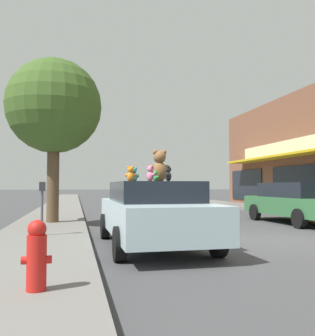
# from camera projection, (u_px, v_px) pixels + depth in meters

# --- Properties ---
(ground_plane) EXTENTS (260.00, 260.00, 0.00)m
(ground_plane) POSITION_uv_depth(u_px,v_px,m) (269.00, 240.00, 9.17)
(ground_plane) COLOR #424244
(sidewalk_near) EXTENTS (2.26, 90.00, 0.16)m
(sidewalk_near) POSITION_uv_depth(u_px,v_px,m) (37.00, 244.00, 8.00)
(sidewalk_near) COLOR slate
(sidewalk_near) RESTS_ON ground_plane
(plush_art_car) EXTENTS (2.07, 4.78, 1.42)m
(plush_art_car) POSITION_uv_depth(u_px,v_px,m) (153.00, 212.00, 8.24)
(plush_art_car) COLOR #ADC6D1
(plush_art_car) RESTS_ON ground_plane
(teddy_bear_giant) EXTENTS (0.53, 0.33, 0.72)m
(teddy_bear_giant) POSITION_uv_depth(u_px,v_px,m) (160.00, 166.00, 8.31)
(teddy_bear_giant) COLOR olive
(teddy_bear_giant) RESTS_ON plush_art_car
(teddy_bear_black) EXTENTS (0.16, 0.22, 0.29)m
(teddy_bear_black) POSITION_uv_depth(u_px,v_px,m) (168.00, 174.00, 7.17)
(teddy_bear_black) COLOR black
(teddy_bear_black) RESTS_ON plush_art_car
(teddy_bear_orange) EXTENTS (0.26, 0.17, 0.34)m
(teddy_bear_orange) POSITION_uv_depth(u_px,v_px,m) (131.00, 174.00, 8.08)
(teddy_bear_orange) COLOR orange
(teddy_bear_orange) RESTS_ON plush_art_car
(teddy_bear_yellow) EXTENTS (0.15, 0.20, 0.26)m
(teddy_bear_yellow) POSITION_uv_depth(u_px,v_px,m) (150.00, 176.00, 8.58)
(teddy_bear_yellow) COLOR yellow
(teddy_bear_yellow) RESTS_ON plush_art_car
(teddy_bear_teal) EXTENTS (0.27, 0.17, 0.36)m
(teddy_bear_teal) POSITION_uv_depth(u_px,v_px,m) (134.00, 175.00, 8.93)
(teddy_bear_teal) COLOR teal
(teddy_bear_teal) RESTS_ON plush_art_car
(teddy_bear_pink) EXTENTS (0.19, 0.25, 0.33)m
(teddy_bear_pink) POSITION_uv_depth(u_px,v_px,m) (150.00, 174.00, 7.67)
(teddy_bear_pink) COLOR pink
(teddy_bear_pink) RESTS_ON plush_art_car
(teddy_bear_green) EXTENTS (0.15, 0.16, 0.23)m
(teddy_bear_green) POSITION_uv_depth(u_px,v_px,m) (156.00, 176.00, 7.88)
(teddy_bear_green) COLOR green
(teddy_bear_green) RESTS_ON plush_art_car
(parked_car_far_center) EXTENTS (1.99, 4.74, 1.45)m
(parked_car_far_center) POSITION_uv_depth(u_px,v_px,m) (297.00, 201.00, 13.32)
(parked_car_far_center) COLOR #336B3D
(parked_car_far_center) RESTS_ON ground_plane
(street_tree) EXTENTS (3.12, 3.12, 5.37)m
(street_tree) POSITION_uv_depth(u_px,v_px,m) (54.00, 107.00, 12.32)
(street_tree) COLOR brown
(street_tree) RESTS_ON sidewalk_near
(fire_hydrant) EXTENTS (0.33, 0.22, 0.79)m
(fire_hydrant) POSITION_uv_depth(u_px,v_px,m) (37.00, 255.00, 4.21)
(fire_hydrant) COLOR red
(fire_hydrant) RESTS_ON sidewalk_near
(parking_meter) EXTENTS (0.14, 0.10, 1.27)m
(parking_meter) POSITION_uv_depth(u_px,v_px,m) (42.00, 201.00, 8.90)
(parking_meter) COLOR #4C4C51
(parking_meter) RESTS_ON sidewalk_near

